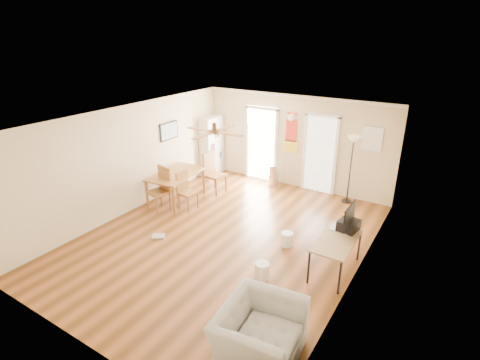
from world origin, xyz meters
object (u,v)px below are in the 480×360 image
Objects in this scene: dining_chair_near at (158,190)px; armchair at (259,334)px; printer at (349,225)px; trash_can at (274,175)px; computer_desk at (335,255)px; bookshelf at (212,146)px; dining_chair_right_b at (188,191)px; dining_chair_right_a at (215,173)px; wastebasket_a at (287,239)px; wastebasket_b at (262,270)px; torchiere_lamp at (350,170)px; dining_table at (177,187)px.

dining_chair_near reaches higher than armchair.
dining_chair_near is 4.63m from printer.
computer_desk is (2.85, -3.10, 0.03)m from trash_can.
armchair is (4.70, -5.42, -0.51)m from bookshelf.
dining_chair_right_b is (0.95, -2.35, -0.42)m from bookshelf.
dining_chair_right_a is at bearing -130.96° from trash_can.
computer_desk is at bearing -93.55° from dining_chair_right_b.
dining_chair_right_a is 3.23m from wastebasket_a.
dining_chair_near is at bearing 52.94° from armchair.
dining_chair_near is 5.05m from armchair.
bookshelf is 5.75× the size of wastebasket_b.
torchiere_lamp is 1.50× the size of armchair.
wastebasket_b is (-1.11, -1.34, -0.63)m from printer.
wastebasket_a is at bearing -98.64° from torchiere_lamp.
bookshelf reaches higher than torchiere_lamp.
dining_chair_right_a is at bearing -158.13° from torchiere_lamp.
printer is at bearing 50.37° from wastebasket_b.
wastebasket_b is 1.76m from armchair.
torchiere_lamp is at bearing 49.69° from dining_chair_near.
dining_chair_right_b is at bearing -21.40° from dining_table.
wastebasket_b is at bearing -26.35° from dining_table.
torchiere_lamp is (2.15, 0.02, 0.58)m from trash_can.
dining_chair_right_a reaches higher than wastebasket_b.
dining_chair_right_b is at bearing 171.18° from computer_desk.
printer is at bearing -102.38° from dining_chair_right_a.
wastebasket_a is at bearing 163.11° from computer_desk.
wastebasket_b is (0.09, -1.24, 0.01)m from wastebasket_a.
bookshelf is 4.68m from wastebasket_a.
dining_table is at bearing 169.58° from computer_desk.
dining_chair_right_a is 1.72m from dining_chair_near.
computer_desk is at bearing -47.36° from trash_can.
armchair is (4.30, -3.28, 0.00)m from dining_table.
computer_desk is 1.07× the size of armchair.
wastebasket_b is at bearing -111.96° from dining_chair_right_b.
wastebasket_b is at bearing -94.73° from torchiere_lamp.
dining_chair_right_b is at bearing -142.67° from torchiere_lamp.
computer_desk is (3.98, -0.62, -0.14)m from dining_chair_right_b.
trash_can is 6.14m from armchair.
dining_chair_near is 3.71× the size of wastebasket_a.
armchair is at bearing -59.99° from bookshelf.
wastebasket_b is at bearing -55.72° from bookshelf.
computer_desk is 3.26× the size of printer.
computer_desk is at bearing -108.15° from dining_chair_right_a.
computer_desk reaches higher than trash_can.
dining_chair_near is at bearing -120.09° from trash_can.
trash_can is 0.35× the size of torchiere_lamp.
armchair reaches higher than wastebasket_a.
computer_desk is (0.71, -3.11, -0.55)m from torchiere_lamp.
dining_chair_right_a is 1.19m from dining_chair_right_b.
printer is (0.07, 0.44, 0.44)m from computer_desk.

